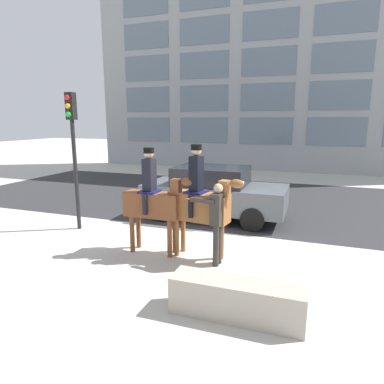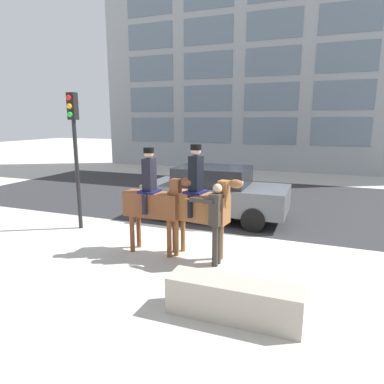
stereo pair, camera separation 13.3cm
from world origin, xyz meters
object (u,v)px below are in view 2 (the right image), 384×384
(mounted_horse_companion, at_px, (200,203))
(street_car_near_lane, at_px, (215,192))
(planter_ledge, at_px, (233,300))
(pedestrian_bystander, at_px, (216,218))
(mounted_horse_lead, at_px, (154,201))
(traffic_light, at_px, (74,139))

(mounted_horse_companion, bearing_deg, street_car_near_lane, 108.26)
(street_car_near_lane, xyz_separation_m, planter_ledge, (1.92, -5.26, -0.55))
(mounted_horse_companion, distance_m, pedestrian_bystander, 0.58)
(pedestrian_bystander, height_order, planter_ledge, pedestrian_bystander)
(mounted_horse_lead, xyz_separation_m, traffic_light, (-2.86, 0.88, 1.31))
(mounted_horse_lead, bearing_deg, street_car_near_lane, 81.23)
(mounted_horse_lead, xyz_separation_m, pedestrian_bystander, (1.56, -0.19, -0.20))
(street_car_near_lane, distance_m, traffic_light, 4.44)
(mounted_horse_companion, distance_m, planter_ledge, 2.67)
(mounted_horse_companion, height_order, pedestrian_bystander, mounted_horse_companion)
(pedestrian_bystander, bearing_deg, planter_ledge, 121.36)
(street_car_near_lane, bearing_deg, mounted_horse_companion, -79.21)
(street_car_near_lane, distance_m, planter_ledge, 5.63)
(mounted_horse_lead, xyz_separation_m, street_car_near_lane, (0.50, 3.22, -0.40))
(mounted_horse_lead, height_order, traffic_light, traffic_light)
(pedestrian_bystander, bearing_deg, traffic_light, -7.02)
(mounted_horse_companion, height_order, planter_ledge, mounted_horse_companion)
(pedestrian_bystander, bearing_deg, mounted_horse_lead, -0.46)
(mounted_horse_lead, relative_size, pedestrian_bystander, 1.38)
(street_car_near_lane, relative_size, planter_ledge, 2.08)
(pedestrian_bystander, bearing_deg, street_car_near_lane, -66.14)
(mounted_horse_lead, height_order, pedestrian_bystander, mounted_horse_lead)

